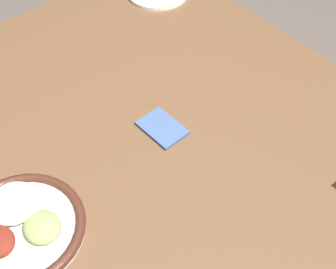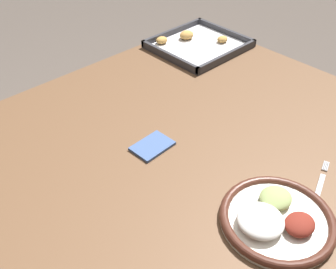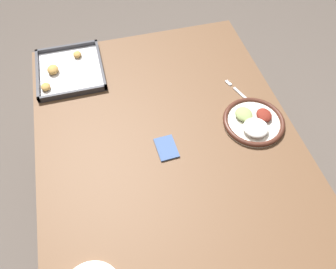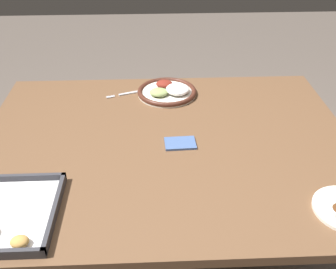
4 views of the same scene
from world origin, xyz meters
name	(u,v)px [view 4 (image 4 of 4)]	position (x,y,z in m)	size (l,w,h in m)	color
dining_table	(167,164)	(0.00, 0.00, 0.66)	(1.29, 1.00, 0.75)	brown
dinner_plate	(168,91)	(-0.02, -0.35, 0.77)	(0.25, 0.25, 0.05)	white
fork	(131,93)	(0.13, -0.36, 0.75)	(0.18, 0.08, 0.00)	#B2B2B7
napkin	(180,143)	(-0.05, 0.02, 0.76)	(0.11, 0.08, 0.01)	#3F598C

